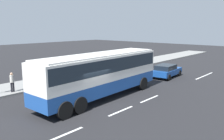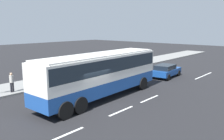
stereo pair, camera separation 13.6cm
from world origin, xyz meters
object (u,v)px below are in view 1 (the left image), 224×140
pedestrian_near_curb (96,65)px  pedestrian_at_crossing (12,81)px  coach_bus (101,71)px  car_blue_saloon (167,71)px

pedestrian_near_curb → pedestrian_at_crossing: 9.73m
coach_bus → car_blue_saloon: size_ratio=2.67×
car_blue_saloon → pedestrian_at_crossing: pedestrian_at_crossing is taller
car_blue_saloon → pedestrian_at_crossing: size_ratio=2.66×
pedestrian_near_curb → car_blue_saloon: bearing=-109.2°
coach_bus → pedestrian_near_curb: coach_bus is taller
pedestrian_near_curb → pedestrian_at_crossing: pedestrian_near_curb is taller
car_blue_saloon → pedestrian_near_curb: pedestrian_near_curb is taller
car_blue_saloon → pedestrian_near_curb: bearing=118.6°
pedestrian_near_curb → pedestrian_at_crossing: size_ratio=1.10×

